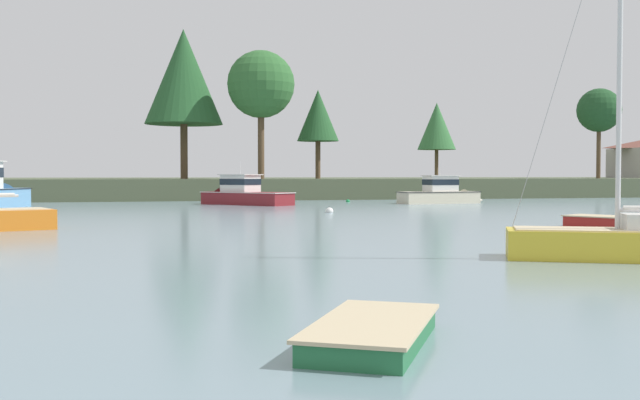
% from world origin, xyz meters
% --- Properties ---
extents(far_shore_bank, '(189.19, 45.86, 1.91)m').
position_xyz_m(far_shore_bank, '(0.00, 84.31, 0.96)').
color(far_shore_bank, '#4C563D').
rests_on(far_shore_bank, ground).
extents(dinghy_red, '(3.42, 4.16, 0.70)m').
position_xyz_m(dinghy_red, '(9.14, 23.94, 0.17)').
color(dinghy_red, '#B2231E').
rests_on(dinghy_red, ground).
extents(dinghy_green, '(2.71, 3.31, 0.47)m').
position_xyz_m(dinghy_green, '(-7.63, 5.07, 0.12)').
color(dinghy_green, '#236B3D').
rests_on(dinghy_green, ground).
extents(cruiser_cream, '(7.78, 3.07, 4.03)m').
position_xyz_m(cruiser_cream, '(13.37, 51.84, 0.53)').
color(cruiser_cream, beige).
rests_on(cruiser_cream, ground).
extents(sailboat_yellow, '(6.99, 4.63, 11.05)m').
position_xyz_m(sailboat_yellow, '(2.36, 12.97, 0.23)').
color(sailboat_yellow, gold).
rests_on(sailboat_yellow, ground).
extents(cruiser_maroon, '(7.32, 8.21, 4.21)m').
position_xyz_m(cruiser_maroon, '(-3.17, 53.49, 0.52)').
color(cruiser_maroon, maroon).
rests_on(cruiser_maroon, ground).
extents(mooring_buoy_green, '(0.34, 0.34, 0.39)m').
position_xyz_m(mooring_buoy_green, '(6.47, 56.32, 0.06)').
color(mooring_buoy_green, '#1E8C47').
rests_on(mooring_buoy_green, ground).
extents(mooring_buoy_white, '(0.47, 0.47, 0.52)m').
position_xyz_m(mooring_buoy_white, '(0.57, 39.49, 0.08)').
color(mooring_buoy_white, white).
rests_on(mooring_buoy_white, ground).
extents(shore_tree_inland_a, '(6.26, 6.26, 11.91)m').
position_xyz_m(shore_tree_inland_a, '(0.45, 64.73, 10.64)').
color(shore_tree_inland_a, brown).
rests_on(shore_tree_inland_a, far_shore_bank).
extents(shore_tree_center_left, '(4.13, 4.13, 8.76)m').
position_xyz_m(shore_tree_center_left, '(6.58, 67.61, 8.09)').
color(shore_tree_center_left, brown).
rests_on(shore_tree_center_left, far_shore_bank).
extents(shore_tree_inland_c, '(4.24, 4.24, 8.36)m').
position_xyz_m(shore_tree_inland_c, '(21.50, 73.42, 7.66)').
color(shore_tree_inland_c, brown).
rests_on(shore_tree_inland_c, far_shore_bank).
extents(shore_tree_left, '(4.59, 4.59, 9.48)m').
position_xyz_m(shore_tree_left, '(36.55, 65.59, 9.05)').
color(shore_tree_left, brown).
rests_on(shore_tree_left, far_shore_bank).
extents(shore_tree_left_mid, '(7.40, 7.40, 14.26)m').
position_xyz_m(shore_tree_left_mid, '(-6.41, 68.39, 11.61)').
color(shore_tree_left_mid, brown).
rests_on(shore_tree_left_mid, far_shore_bank).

